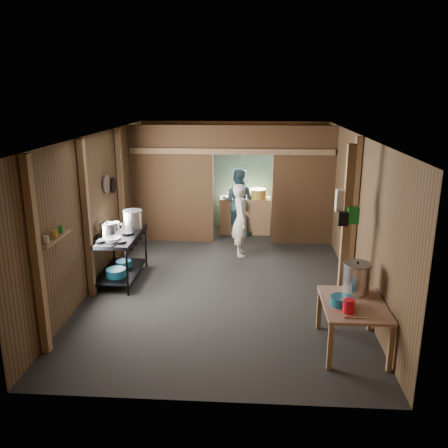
# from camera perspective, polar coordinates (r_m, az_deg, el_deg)

# --- Properties ---
(floor) EXTENTS (4.50, 7.00, 0.00)m
(floor) POSITION_cam_1_polar(r_m,az_deg,el_deg) (8.59, 0.09, -6.70)
(floor) COLOR #262626
(floor) RESTS_ON ground
(ceiling) EXTENTS (4.50, 7.00, 0.00)m
(ceiling) POSITION_cam_1_polar(r_m,az_deg,el_deg) (7.96, 0.10, 10.84)
(ceiling) COLOR #494949
(ceiling) RESTS_ON ground
(wall_back) EXTENTS (4.50, 0.00, 2.60)m
(wall_back) POSITION_cam_1_polar(r_m,az_deg,el_deg) (11.60, 1.21, 5.98)
(wall_back) COLOR brown
(wall_back) RESTS_ON ground
(wall_front) EXTENTS (4.50, 0.00, 2.60)m
(wall_front) POSITION_cam_1_polar(r_m,az_deg,el_deg) (4.88, -2.59, -8.43)
(wall_front) COLOR brown
(wall_front) RESTS_ON ground
(wall_left) EXTENTS (0.00, 7.00, 2.60)m
(wall_left) POSITION_cam_1_polar(r_m,az_deg,el_deg) (8.62, -15.02, 1.92)
(wall_left) COLOR brown
(wall_left) RESTS_ON ground
(wall_right) EXTENTS (0.00, 7.00, 2.60)m
(wall_right) POSITION_cam_1_polar(r_m,az_deg,el_deg) (8.35, 15.70, 1.42)
(wall_right) COLOR brown
(wall_right) RESTS_ON ground
(partition_left) EXTENTS (1.85, 0.10, 2.60)m
(partition_left) POSITION_cam_1_polar(r_m,az_deg,el_deg) (10.47, -6.40, 4.80)
(partition_left) COLOR #4D311C
(partition_left) RESTS_ON floor
(partition_right) EXTENTS (1.35, 0.10, 2.60)m
(partition_right) POSITION_cam_1_polar(r_m,az_deg,el_deg) (10.37, 9.64, 4.56)
(partition_right) COLOR #4D311C
(partition_right) RESTS_ON floor
(partition_header) EXTENTS (1.30, 0.10, 0.60)m
(partition_header) POSITION_cam_1_polar(r_m,az_deg,el_deg) (10.17, 2.34, 10.25)
(partition_header) COLOR #4D311C
(partition_header) RESTS_ON wall_back
(turquoise_panel) EXTENTS (4.40, 0.06, 2.50)m
(turquoise_panel) POSITION_cam_1_polar(r_m,az_deg,el_deg) (11.55, 1.20, 5.69)
(turquoise_panel) COLOR #70ABA7
(turquoise_panel) RESTS_ON wall_back
(back_counter) EXTENTS (1.20, 0.50, 0.85)m
(back_counter) POSITION_cam_1_polar(r_m,az_deg,el_deg) (11.24, 2.59, 1.08)
(back_counter) COLOR #997B55
(back_counter) RESTS_ON floor
(wall_clock) EXTENTS (0.20, 0.03, 0.20)m
(wall_clock) POSITION_cam_1_polar(r_m,az_deg,el_deg) (11.40, 2.48, 8.85)
(wall_clock) COLOR silver
(wall_clock) RESTS_ON wall_back
(post_left_a) EXTENTS (0.10, 0.12, 2.60)m
(post_left_a) POSITION_cam_1_polar(r_m,az_deg,el_deg) (6.29, -21.84, -3.90)
(post_left_a) COLOR #997B55
(post_left_a) RESTS_ON floor
(post_left_b) EXTENTS (0.10, 0.12, 2.60)m
(post_left_b) POSITION_cam_1_polar(r_m,az_deg,el_deg) (7.87, -16.35, 0.49)
(post_left_b) COLOR #997B55
(post_left_b) RESTS_ON floor
(post_left_c) EXTENTS (0.10, 0.12, 2.60)m
(post_left_c) POSITION_cam_1_polar(r_m,az_deg,el_deg) (9.71, -12.41, 3.64)
(post_left_c) COLOR #997B55
(post_left_c) RESTS_ON floor
(post_right) EXTENTS (0.10, 0.12, 2.60)m
(post_right) POSITION_cam_1_polar(r_m,az_deg,el_deg) (8.14, 15.49, 1.07)
(post_right) COLOR #997B55
(post_right) RESTS_ON floor
(post_free) EXTENTS (0.12, 0.12, 2.60)m
(post_free) POSITION_cam_1_polar(r_m,az_deg,el_deg) (7.04, 14.59, -1.17)
(post_free) COLOR #997B55
(post_free) RESTS_ON floor
(cross_beam) EXTENTS (4.40, 0.12, 0.12)m
(cross_beam) POSITION_cam_1_polar(r_m,az_deg,el_deg) (10.15, 0.89, 8.83)
(cross_beam) COLOR #997B55
(cross_beam) RESTS_ON wall_left
(pan_lid_big) EXTENTS (0.03, 0.34, 0.34)m
(pan_lid_big) POSITION_cam_1_polar(r_m,az_deg,el_deg) (8.90, -14.13, 4.73)
(pan_lid_big) COLOR gray
(pan_lid_big) RESTS_ON wall_left
(pan_lid_small) EXTENTS (0.03, 0.30, 0.30)m
(pan_lid_small) POSITION_cam_1_polar(r_m,az_deg,el_deg) (9.30, -13.35, 4.61)
(pan_lid_small) COLOR black
(pan_lid_small) RESTS_ON wall_left
(wall_shelf) EXTENTS (0.14, 0.80, 0.03)m
(wall_shelf) POSITION_cam_1_polar(r_m,az_deg,el_deg) (6.67, -19.90, -1.67)
(wall_shelf) COLOR #997B55
(wall_shelf) RESTS_ON wall_left
(jar_white) EXTENTS (0.07, 0.07, 0.10)m
(jar_white) POSITION_cam_1_polar(r_m,az_deg,el_deg) (6.44, -20.82, -1.79)
(jar_white) COLOR silver
(jar_white) RESTS_ON wall_shelf
(jar_yellow) EXTENTS (0.08, 0.08, 0.10)m
(jar_yellow) POSITION_cam_1_polar(r_m,az_deg,el_deg) (6.66, -19.95, -1.14)
(jar_yellow) COLOR gold
(jar_yellow) RESTS_ON wall_shelf
(jar_green) EXTENTS (0.06, 0.06, 0.10)m
(jar_green) POSITION_cam_1_polar(r_m,az_deg,el_deg) (6.85, -19.24, -0.60)
(jar_green) COLOR #18892D
(jar_green) RESTS_ON wall_shelf
(bag_white) EXTENTS (0.22, 0.15, 0.32)m
(bag_white) POSITION_cam_1_polar(r_m,az_deg,el_deg) (6.99, 14.34, 2.79)
(bag_white) COLOR silver
(bag_white) RESTS_ON post_free
(bag_green) EXTENTS (0.16, 0.12, 0.24)m
(bag_green) POSITION_cam_1_polar(r_m,az_deg,el_deg) (6.92, 15.42, 1.05)
(bag_green) COLOR #18892D
(bag_green) RESTS_ON post_free
(bag_black) EXTENTS (0.14, 0.10, 0.20)m
(bag_black) POSITION_cam_1_polar(r_m,az_deg,el_deg) (6.89, 14.28, 0.63)
(bag_black) COLOR black
(bag_black) RESTS_ON post_free
(gas_range) EXTENTS (0.75, 1.47, 0.87)m
(gas_range) POSITION_cam_1_polar(r_m,az_deg,el_deg) (8.62, -12.57, -3.94)
(gas_range) COLOR black
(gas_range) RESTS_ON floor
(prep_table) EXTENTS (0.81, 1.11, 0.65)m
(prep_table) POSITION_cam_1_polar(r_m,az_deg,el_deg) (6.53, 15.33, -11.85)
(prep_table) COLOR tan
(prep_table) RESTS_ON floor
(stove_pot_large) EXTENTS (0.43, 0.43, 0.35)m
(stove_pot_large) POSITION_cam_1_polar(r_m,az_deg,el_deg) (8.77, -11.01, 0.53)
(stove_pot_large) COLOR silver
(stove_pot_large) RESTS_ON gas_range
(stove_pot_med) EXTENTS (0.28, 0.28, 0.23)m
(stove_pot_med) POSITION_cam_1_polar(r_m,az_deg,el_deg) (8.46, -14.00, -0.67)
(stove_pot_med) COLOR silver
(stove_pot_med) RESTS_ON gas_range
(stove_saucepan) EXTENTS (0.17, 0.17, 0.10)m
(stove_saucepan) POSITION_cam_1_polar(r_m,az_deg,el_deg) (8.89, -13.10, -0.09)
(stove_saucepan) COLOR silver
(stove_saucepan) RESTS_ON gas_range
(frying_pan) EXTENTS (0.48, 0.60, 0.07)m
(frying_pan) POSITION_cam_1_polar(r_m,az_deg,el_deg) (8.14, -13.48, -1.79)
(frying_pan) COLOR gray
(frying_pan) RESTS_ON gas_range
(blue_tub_front) EXTENTS (0.34, 0.34, 0.14)m
(blue_tub_front) POSITION_cam_1_polar(r_m,az_deg,el_deg) (8.44, -13.00, -5.81)
(blue_tub_front) COLOR #155C78
(blue_tub_front) RESTS_ON gas_range
(blue_tub_back) EXTENTS (0.29, 0.29, 0.11)m
(blue_tub_back) POSITION_cam_1_polar(r_m,az_deg,el_deg) (8.88, -12.12, -4.75)
(blue_tub_back) COLOR #155C78
(blue_tub_back) RESTS_ON gas_range
(stock_pot) EXTENTS (0.49, 0.49, 0.44)m
(stock_pot) POSITION_cam_1_polar(r_m,az_deg,el_deg) (6.63, 15.83, -6.43)
(stock_pot) COLOR silver
(stock_pot) RESTS_ON prep_table
(wash_basin) EXTENTS (0.39, 0.39, 0.11)m
(wash_basin) POSITION_cam_1_polar(r_m,az_deg,el_deg) (6.28, 14.18, -9.04)
(wash_basin) COLOR #155C78
(wash_basin) RESTS_ON prep_table
(pink_bucket) EXTENTS (0.19, 0.19, 0.18)m
(pink_bucket) POSITION_cam_1_polar(r_m,az_deg,el_deg) (6.09, 14.93, -9.60)
(pink_bucket) COLOR red
(pink_bucket) RESTS_ON prep_table
(knife) EXTENTS (0.30, 0.04, 0.01)m
(knife) POSITION_cam_1_polar(r_m,az_deg,el_deg) (6.00, 15.78, -10.92)
(knife) COLOR silver
(knife) RESTS_ON prep_table
(yellow_tub) EXTENTS (0.39, 0.39, 0.22)m
(yellow_tub) POSITION_cam_1_polar(r_m,az_deg,el_deg) (11.12, 4.14, 3.71)
(yellow_tub) COLOR gold
(yellow_tub) RESTS_ON back_counter
(red_cup) EXTENTS (0.11, 0.11, 0.13)m
(red_cup) POSITION_cam_1_polar(r_m,az_deg,el_deg) (11.14, 0.78, 3.55)
(red_cup) COLOR maroon
(red_cup) RESTS_ON back_counter
(cook) EXTENTS (0.43, 0.59, 1.50)m
(cook) POSITION_cam_1_polar(r_m,az_deg,el_deg) (9.59, 2.07, 0.48)
(cook) COLOR silver
(cook) RESTS_ON floor
(worker_back) EXTENTS (0.86, 0.72, 1.57)m
(worker_back) POSITION_cam_1_polar(r_m,az_deg,el_deg) (11.02, 1.69, 2.72)
(worker_back) COLOR #39647A
(worker_back) RESTS_ON floor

